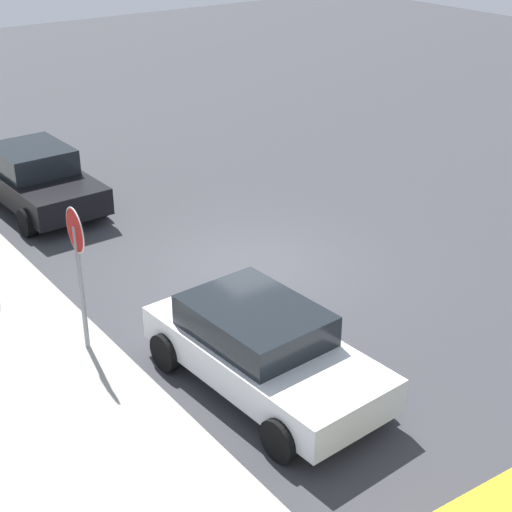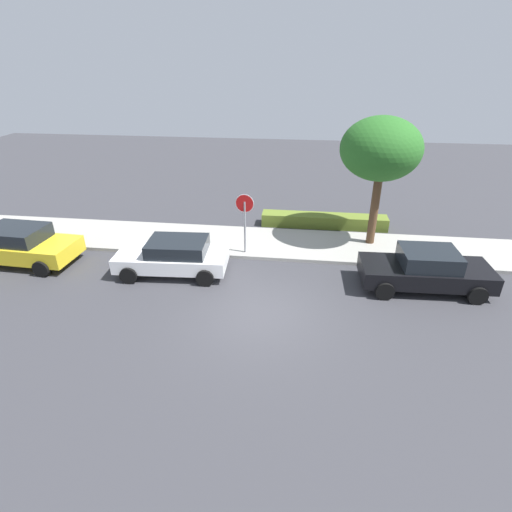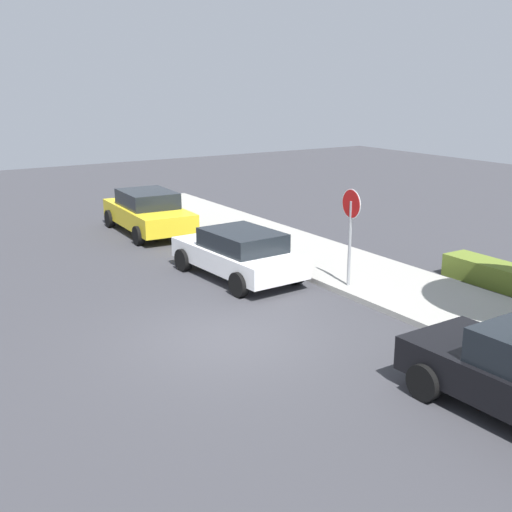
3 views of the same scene
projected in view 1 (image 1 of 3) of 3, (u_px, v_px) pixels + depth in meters
ground_plane at (253, 265)px, 16.13m from camera, size 60.00×60.00×0.00m
stop_sign at (78, 257)px, 12.37m from camera, size 0.75×0.08×2.64m
parked_car_white at (262, 347)px, 12.02m from camera, size 4.23×2.22×1.35m
parked_car_black at (35, 177)px, 18.67m from camera, size 4.51×2.12×1.48m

